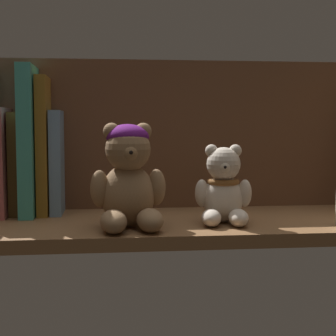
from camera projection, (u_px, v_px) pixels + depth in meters
shelf_board at (163, 226)px, 83.90cm from camera, size 73.51×24.95×2.00cm
shelf_back_panel at (156, 140)px, 95.74cm from camera, size 75.91×1.20×28.82cm
book_3 at (5, 161)px, 89.46cm from camera, size 2.09×14.05×18.01cm
book_4 at (17, 163)px, 89.72cm from camera, size 1.74×9.23×17.27cm
book_5 at (31, 141)px, 89.66cm from camera, size 2.38×14.68×24.96cm
book_6 at (45, 146)px, 89.99cm from camera, size 1.80×10.94×23.27cm
book_7 at (57, 162)px, 90.45cm from camera, size 1.92×9.64×17.60cm
teddy_bear_larger at (128, 178)px, 77.21cm from camera, size 11.39×11.64×15.51cm
teddy_bear_smaller at (223, 190)px, 81.09cm from camera, size 9.00×9.27×12.18cm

